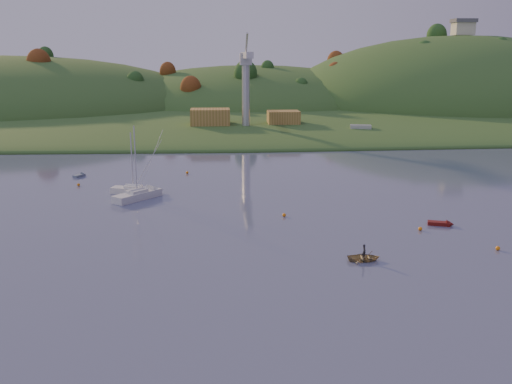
{
  "coord_description": "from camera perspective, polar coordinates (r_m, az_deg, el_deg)",
  "views": [
    {
      "loc": [
        -7.01,
        -39.1,
        21.66
      ],
      "look_at": [
        -1.64,
        33.33,
        4.32
      ],
      "focal_mm": 40.0,
      "sensor_mm": 36.0,
      "label": 1
    }
  ],
  "objects": [
    {
      "name": "sailboat_far",
      "position": [
        94.21,
        -12.17,
        0.24
      ],
      "size": [
        7.48,
        4.04,
        9.95
      ],
      "rotation": [
        0.0,
        0.0,
        -0.28
      ],
      "color": "silver",
      "rests_on": "ground"
    },
    {
      "name": "dock_crane",
      "position": [
        157.81,
        -0.99,
        11.8
      ],
      "size": [
        3.2,
        28.0,
        20.3
      ],
      "color": "#B7B7BC",
      "rests_on": "wharf"
    },
    {
      "name": "buoy_3",
      "position": [
        108.57,
        -6.9,
        1.96
      ],
      "size": [
        0.5,
        0.5,
        0.5
      ],
      "primitive_type": "sphere",
      "color": "orange",
      "rests_on": "ground"
    },
    {
      "name": "buoy_1",
      "position": [
        79.03,
        2.83,
        -2.31
      ],
      "size": [
        0.5,
        0.5,
        0.5
      ],
      "primitive_type": "sphere",
      "color": "orange",
      "rests_on": "ground"
    },
    {
      "name": "shed_east",
      "position": [
        165.23,
        2.76,
        7.42
      ],
      "size": [
        9.0,
        7.0,
        4.0
      ],
      "primitive_type": "cube",
      "color": "olive",
      "rests_on": "wharf"
    },
    {
      "name": "work_vessel",
      "position": [
        159.36,
        10.4,
        5.84
      ],
      "size": [
        13.91,
        7.4,
        3.4
      ],
      "rotation": [
        0.0,
        0.0,
        -0.21
      ],
      "color": "slate",
      "rests_on": "ground"
    },
    {
      "name": "ground",
      "position": [
        45.25,
        5.39,
        -15.24
      ],
      "size": [
        500.0,
        500.0,
        0.0
      ],
      "primitive_type": "plane",
      "color": "#3E4365",
      "rests_on": "ground"
    },
    {
      "name": "hillside_trees",
      "position": [
        225.25,
        -2.46,
        7.9
      ],
      "size": [
        280.0,
        50.0,
        32.0
      ],
      "primitive_type": null,
      "color": "#174219",
      "rests_on": "ground"
    },
    {
      "name": "canoe",
      "position": [
        63.37,
        10.74,
        -6.46
      ],
      "size": [
        3.54,
        2.54,
        0.73
      ],
      "primitive_type": "imported",
      "rotation": [
        0.0,
        0.0,
        1.56
      ],
      "color": "#A08A58",
      "rests_on": "ground"
    },
    {
      "name": "far_shore",
      "position": [
        270.06,
        -2.77,
        8.81
      ],
      "size": [
        620.0,
        220.0,
        1.5
      ],
      "primitive_type": "cube",
      "color": "#2E5221",
      "rests_on": "ground"
    },
    {
      "name": "wharf",
      "position": [
        162.84,
        0.02,
        6.21
      ],
      "size": [
        42.0,
        16.0,
        2.4
      ],
      "primitive_type": "cube",
      "color": "slate",
      "rests_on": "ground"
    },
    {
      "name": "hill_left",
      "position": [
        254.02,
        -23.5,
        7.44
      ],
      "size": [
        170.0,
        140.0,
        44.0
      ],
      "primitive_type": "ellipsoid",
      "color": "#2E5221",
      "rests_on": "ground"
    },
    {
      "name": "shed_west",
      "position": [
        162.98,
        -4.6,
        7.45
      ],
      "size": [
        11.0,
        8.0,
        4.8
      ],
      "primitive_type": "cube",
      "color": "olive",
      "rests_on": "wharf"
    },
    {
      "name": "buoy_0",
      "position": [
        71.13,
        23.03,
        -5.2
      ],
      "size": [
        0.5,
        0.5,
        0.5
      ],
      "primitive_type": "sphere",
      "color": "orange",
      "rests_on": "ground"
    },
    {
      "name": "hill_center",
      "position": [
        250.62,
        -0.34,
        8.47
      ],
      "size": [
        140.0,
        120.0,
        36.0
      ],
      "primitive_type": "ellipsoid",
      "color": "#2E5221",
      "rests_on": "ground"
    },
    {
      "name": "hill_right",
      "position": [
        256.28,
        19.42,
        7.83
      ],
      "size": [
        150.0,
        130.0,
        60.0
      ],
      "primitive_type": "ellipsoid",
      "color": "#2E5221",
      "rests_on": "ground"
    },
    {
      "name": "buoy_4",
      "position": [
        75.66,
        16.11,
        -3.55
      ],
      "size": [
        0.5,
        0.5,
        0.5
      ],
      "primitive_type": "sphere",
      "color": "orange",
      "rests_on": "ground"
    },
    {
      "name": "red_tender",
      "position": [
        78.87,
        18.29,
        -3.03
      ],
      "size": [
        3.53,
        2.15,
        1.14
      ],
      "rotation": [
        0.0,
        0.0,
        -0.33
      ],
      "color": "#5B100D",
      "rests_on": "ground"
    },
    {
      "name": "sailboat_near",
      "position": [
        90.23,
        -11.8,
        -0.27
      ],
      "size": [
        7.3,
        7.82,
        11.43
      ],
      "rotation": [
        0.0,
        0.0,
        0.85
      ],
      "color": "silver",
      "rests_on": "ground"
    },
    {
      "name": "buoy_2",
      "position": [
        102.08,
        -17.33,
        0.7
      ],
      "size": [
        0.5,
        0.5,
        0.5
      ],
      "primitive_type": "sphere",
      "color": "orange",
      "rests_on": "ground"
    },
    {
      "name": "paddler",
      "position": [
        63.22,
        10.76,
        -6.08
      ],
      "size": [
        0.39,
        0.59,
        1.61
      ],
      "primitive_type": "imported",
      "rotation": [
        0.0,
        0.0,
        1.56
      ],
      "color": "black",
      "rests_on": "ground"
    },
    {
      "name": "shore_slope",
      "position": [
        205.37,
        -2.28,
        7.36
      ],
      "size": [
        640.0,
        150.0,
        7.0
      ],
      "primitive_type": "ellipsoid",
      "color": "#2E5221",
      "rests_on": "ground"
    },
    {
      "name": "hilltop_house",
      "position": [
        255.63,
        20.02,
        15.28
      ],
      "size": [
        9.0,
        7.0,
        6.45
      ],
      "color": "beige",
      "rests_on": "hill_right"
    },
    {
      "name": "grey_dinghy",
      "position": [
        110.43,
        -17.08,
        1.63
      ],
      "size": [
        2.28,
        2.86,
        1.02
      ],
      "rotation": [
        0.0,
        0.0,
        1.03
      ],
      "color": "slate",
      "rests_on": "ground"
    }
  ]
}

